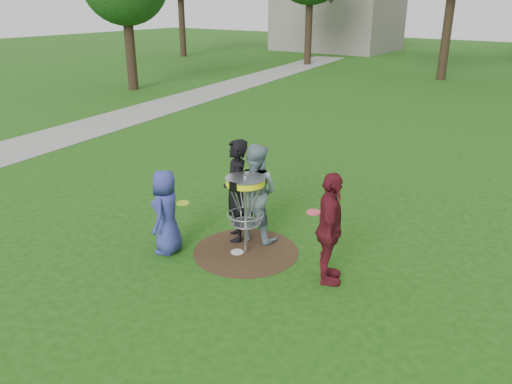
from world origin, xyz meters
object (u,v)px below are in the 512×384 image
Objects in this scene: player_grey at (255,193)px; player_maroon at (330,229)px; player_blue at (166,212)px; player_black at (236,191)px; disc_golf_basket at (245,196)px.

player_maroon is at bearing 154.94° from player_grey.
player_black is at bearing 126.50° from player_blue.
player_maroon is 1.27× the size of disc_golf_basket.
player_grey is 1.28× the size of disc_golf_basket.
player_blue is at bearing -73.71° from player_black.
player_grey is at bearing 122.20° from player_blue.
player_grey is 1.01× the size of player_maroon.
player_black is at bearing 53.17° from player_maroon.
player_maroon reaches higher than disc_golf_basket.
disc_golf_basket is (-1.57, 0.03, 0.15)m from player_maroon.
disc_golf_basket is (0.43, -0.32, 0.10)m from player_black.
player_grey reaches higher than player_maroon.
player_grey reaches higher than player_blue.
player_black is 0.33m from player_grey.
player_black is 2.04m from player_maroon.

